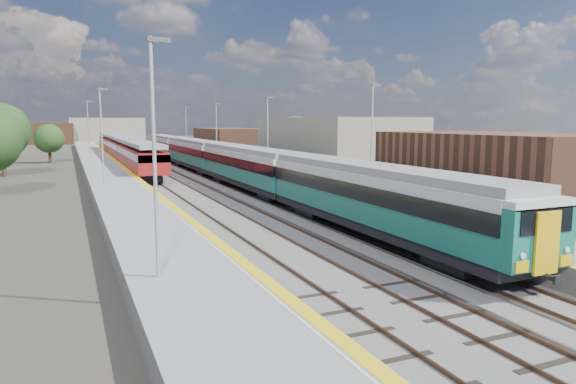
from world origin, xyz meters
TOP-DOWN VIEW (x-y plane):
  - ground at (0.00, 50.00)m, footprint 320.00×320.00m
  - ballast_bed at (-2.25, 52.50)m, footprint 10.50×155.00m
  - tracks at (-1.65, 54.18)m, footprint 8.96×160.00m
  - platform_right at (5.28, 52.49)m, footprint 4.70×155.00m
  - platform_left at (-9.05, 52.49)m, footprint 4.30×155.00m
  - buildings at (-18.12, 138.60)m, footprint 72.00×185.50m
  - green_train at (1.50, 43.47)m, footprint 2.88×80.07m
  - red_train at (-5.50, 68.72)m, footprint 2.93×59.32m
  - tree_b at (-19.16, 55.13)m, footprint 5.89×5.89m
  - tree_c at (-15.10, 73.61)m, footprint 4.16×4.16m
  - tree_d at (19.63, 64.12)m, footprint 5.08×5.08m

SIDE VIEW (x-z plane):
  - ground at x=0.00m, z-range 0.00..0.00m
  - ballast_bed at x=-2.25m, z-range 0.00..0.06m
  - tracks at x=-1.65m, z-range 0.02..0.19m
  - platform_left at x=-9.05m, z-range -3.74..4.78m
  - platform_right at x=5.28m, z-range -3.72..4.80m
  - red_train at x=-5.50m, z-range 0.34..4.03m
  - green_train at x=1.50m, z-range 0.65..3.81m
  - tree_c at x=-15.10m, z-range 0.73..6.36m
  - tree_d at x=19.63m, z-range 0.89..7.78m
  - tree_b at x=-19.16m, z-range 1.04..9.01m
  - buildings at x=-18.12m, z-range -9.30..30.70m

